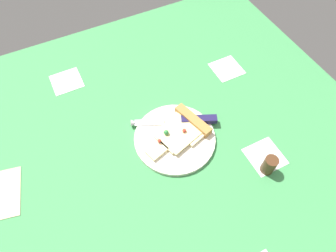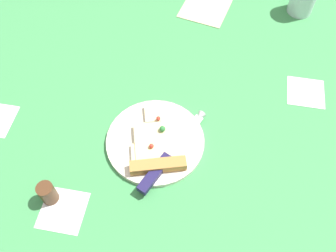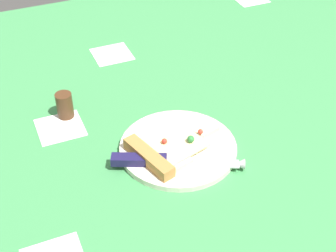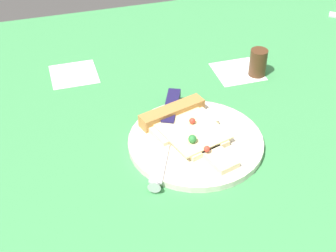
{
  "view_description": "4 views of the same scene",
  "coord_description": "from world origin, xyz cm",
  "px_view_note": "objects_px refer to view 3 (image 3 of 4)",
  "views": [
    {
      "loc": [
        -10.91,
        -26.74,
        69.43
      ],
      "look_at": [
        8.78,
        12.72,
        1.92
      ],
      "focal_mm": 31.38,
      "sensor_mm": 36.0,
      "label": 1
    },
    {
      "loc": [
        49.02,
        19.29,
        71.46
      ],
      "look_at": [
        6.75,
        11.63,
        4.09
      ],
      "focal_mm": 38.81,
      "sensor_mm": 36.0,
      "label": 2
    },
    {
      "loc": [
        38.05,
        72.88,
        62.14
      ],
      "look_at": [
        9.52,
        5.38,
        3.24
      ],
      "focal_mm": 52.83,
      "sensor_mm": 36.0,
      "label": 3
    },
    {
      "loc": [
        -50.5,
        31.45,
        53.67
      ],
      "look_at": [
        12.91,
        12.7,
        1.83
      ],
      "focal_mm": 54.01,
      "sensor_mm": 36.0,
      "label": 4
    }
  ],
  "objects_px": {
    "pizza_slice": "(168,148)",
    "knife": "(164,161)",
    "pepper_shaker": "(65,105)",
    "plate": "(178,148)"
  },
  "relations": [
    {
      "from": "plate",
      "to": "pizza_slice",
      "type": "xyz_separation_m",
      "value": [
        0.02,
        0.01,
        0.01
      ]
    },
    {
      "from": "plate",
      "to": "pizza_slice",
      "type": "bearing_deg",
      "value": 17.11
    },
    {
      "from": "plate",
      "to": "pepper_shaker",
      "type": "relative_size",
      "value": 4.03
    },
    {
      "from": "pizza_slice",
      "to": "knife",
      "type": "relative_size",
      "value": 0.83
    },
    {
      "from": "plate",
      "to": "pizza_slice",
      "type": "distance_m",
      "value": 0.03
    },
    {
      "from": "pizza_slice",
      "to": "knife",
      "type": "height_order",
      "value": "pizza_slice"
    },
    {
      "from": "plate",
      "to": "knife",
      "type": "height_order",
      "value": "knife"
    },
    {
      "from": "knife",
      "to": "pepper_shaker",
      "type": "bearing_deg",
      "value": -125.93
    },
    {
      "from": "knife",
      "to": "pepper_shaker",
      "type": "distance_m",
      "value": 0.26
    },
    {
      "from": "knife",
      "to": "plate",
      "type": "bearing_deg",
      "value": 154.0
    }
  ]
}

